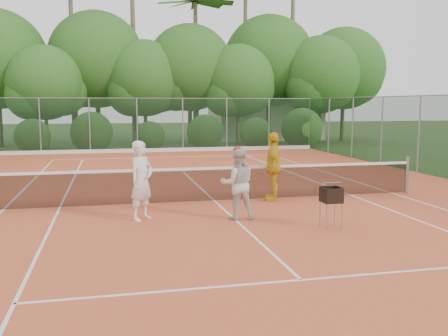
# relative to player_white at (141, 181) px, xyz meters

# --- Properties ---
(ground) EXTENTS (120.00, 120.00, 0.00)m
(ground) POSITION_rel_player_white_xyz_m (2.11, 1.79, -0.94)
(ground) COLOR #244016
(ground) RESTS_ON ground
(clay_court) EXTENTS (18.00, 36.00, 0.02)m
(clay_court) POSITION_rel_player_white_xyz_m (2.11, 1.79, -0.93)
(clay_court) COLOR #D25930
(clay_court) RESTS_ON ground
(club_building) EXTENTS (8.00, 5.00, 3.00)m
(club_building) POSITION_rel_player_white_xyz_m (11.11, 25.79, 0.56)
(club_building) COLOR beige
(club_building) RESTS_ON ground
(tennis_net) EXTENTS (11.97, 0.10, 1.10)m
(tennis_net) POSITION_rel_player_white_xyz_m (2.11, 1.79, -0.41)
(tennis_net) COLOR gray
(tennis_net) RESTS_ON clay_court
(player_white) EXTENTS (0.79, 0.79, 1.84)m
(player_white) POSITION_rel_player_white_xyz_m (0.00, 0.00, 0.00)
(player_white) COLOR white
(player_white) RESTS_ON clay_court
(player_center_grp) EXTENTS (0.86, 0.69, 1.70)m
(player_center_grp) POSITION_rel_player_white_xyz_m (2.18, -0.42, -0.08)
(player_center_grp) COLOR beige
(player_center_grp) RESTS_ON clay_court
(player_yellow) EXTENTS (0.81, 1.21, 1.90)m
(player_yellow) POSITION_rel_player_white_xyz_m (3.73, 1.59, 0.03)
(player_yellow) COLOR gold
(player_yellow) RESTS_ON clay_court
(ball_hopper) EXTENTS (0.39, 0.39, 0.89)m
(ball_hopper) POSITION_rel_player_white_xyz_m (3.94, -1.70, -0.21)
(ball_hopper) COLOR gray
(ball_hopper) RESTS_ON clay_court
(stray_ball_a) EXTENTS (0.07, 0.07, 0.07)m
(stray_ball_a) POSITION_rel_player_white_xyz_m (3.35, 12.71, -0.89)
(stray_ball_a) COLOR yellow
(stray_ball_a) RESTS_ON clay_court
(stray_ball_b) EXTENTS (0.07, 0.07, 0.07)m
(stray_ball_b) POSITION_rel_player_white_xyz_m (2.06, 14.67, -0.89)
(stray_ball_b) COLOR yellow
(stray_ball_b) RESTS_ON clay_court
(stray_ball_c) EXTENTS (0.07, 0.07, 0.07)m
(stray_ball_c) POSITION_rel_player_white_xyz_m (3.29, 10.85, -0.89)
(stray_ball_c) COLOR #B4D431
(stray_ball_c) RESTS_ON clay_court
(court_markings) EXTENTS (11.03, 23.83, 0.01)m
(court_markings) POSITION_rel_player_white_xyz_m (2.11, 1.79, -0.92)
(court_markings) COLOR white
(court_markings) RESTS_ON clay_court
(fence_back) EXTENTS (18.07, 0.07, 3.00)m
(fence_back) POSITION_rel_player_white_xyz_m (2.11, 16.79, 0.58)
(fence_back) COLOR #19381E
(fence_back) RESTS_ON clay_court
(tropical_treeline) EXTENTS (32.10, 8.49, 15.03)m
(tropical_treeline) POSITION_rel_player_white_xyz_m (3.54, 22.01, 4.17)
(tropical_treeline) COLOR brown
(tropical_treeline) RESTS_ON ground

